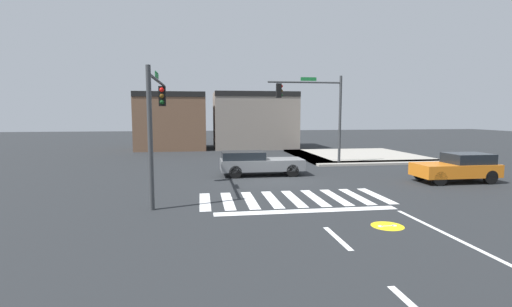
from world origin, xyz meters
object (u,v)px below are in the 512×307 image
at_px(traffic_signal_northeast, 314,104).
at_px(car_orange, 458,167).
at_px(car_gray, 258,163).
at_px(traffic_signal_southwest, 157,108).

height_order(traffic_signal_northeast, car_orange, traffic_signal_northeast).
bearing_deg(car_gray, traffic_signal_northeast, 40.02).
bearing_deg(car_orange, car_gray, -19.90).
xyz_separation_m(car_orange, car_gray, (-9.95, 3.60, -0.03)).
relative_size(car_orange, car_gray, 0.87).
relative_size(traffic_signal_northeast, car_gray, 1.30).
relative_size(traffic_signal_southwest, traffic_signal_northeast, 0.98).
xyz_separation_m(traffic_signal_southwest, traffic_signal_northeast, (9.52, 8.58, 0.46)).
bearing_deg(traffic_signal_southwest, car_orange, -85.45).
bearing_deg(car_orange, traffic_signal_northeast, -53.59).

